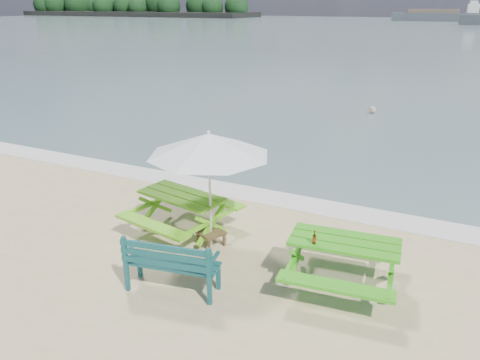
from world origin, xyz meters
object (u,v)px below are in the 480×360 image
at_px(picnic_table_left, 182,214).
at_px(park_bench, 173,274).
at_px(side_table, 211,238).
at_px(patio_umbrella, 209,145).
at_px(picnic_table_right, 343,264).
at_px(swimmer, 370,125).
at_px(beer_bottle, 314,239).

distance_m(picnic_table_left, park_bench, 2.05).
distance_m(side_table, patio_umbrella, 1.89).
xyz_separation_m(picnic_table_right, side_table, (-2.63, 0.24, -0.25)).
xyz_separation_m(picnic_table_left, park_bench, (0.97, -1.80, -0.12)).
bearing_deg(side_table, park_bench, -83.47).
xyz_separation_m(side_table, patio_umbrella, (0.00, -0.00, 1.89)).
relative_size(park_bench, side_table, 2.64).
bearing_deg(patio_umbrella, swimmer, 88.04).
relative_size(picnic_table_right, beer_bottle, 9.11).
relative_size(patio_umbrella, swimmer, 1.89).
distance_m(picnic_table_left, picnic_table_right, 3.45).
bearing_deg(picnic_table_left, picnic_table_right, -7.65).
xyz_separation_m(park_bench, swimmer, (0.27, 14.71, -0.77)).
distance_m(picnic_table_right, swimmer, 13.57).
xyz_separation_m(patio_umbrella, swimmer, (0.45, 13.13, -2.52)).
xyz_separation_m(park_bench, beer_bottle, (2.03, 1.02, 0.62)).
height_order(picnic_table_right, beer_bottle, beer_bottle).
height_order(park_bench, beer_bottle, beer_bottle).
relative_size(side_table, swimmer, 0.38).
bearing_deg(picnic_table_right, park_bench, -151.21).
xyz_separation_m(picnic_table_left, side_table, (0.79, -0.22, -0.25)).
bearing_deg(picnic_table_right, beer_bottle, -142.25).
xyz_separation_m(picnic_table_right, park_bench, (-2.45, -1.35, -0.11)).
bearing_deg(beer_bottle, picnic_table_right, 37.75).
bearing_deg(park_bench, patio_umbrella, 96.53).
xyz_separation_m(beer_bottle, swimmer, (-1.77, 13.69, -1.39)).
distance_m(picnic_table_left, patio_umbrella, 1.83).
bearing_deg(park_bench, side_table, 96.53).
bearing_deg(picnic_table_right, patio_umbrella, 174.83).
bearing_deg(picnic_table_left, park_bench, -61.73).
distance_m(picnic_table_left, swimmer, 12.99).
height_order(picnic_table_left, patio_umbrella, patio_umbrella).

